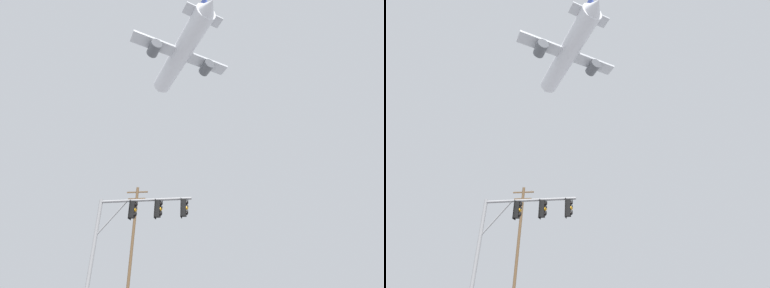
% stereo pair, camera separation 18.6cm
% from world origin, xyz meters
% --- Properties ---
extents(signal_pole_near, '(5.37, 0.58, 5.80)m').
position_xyz_m(signal_pole_near, '(-4.31, 8.35, 4.48)').
color(signal_pole_near, gray).
rests_on(signal_pole_near, ground).
extents(utility_pole, '(2.20, 0.28, 10.52)m').
position_xyz_m(utility_pole, '(-8.05, 20.09, 5.57)').
color(utility_pole, brown).
rests_on(utility_pole, ground).
extents(airplane, '(21.19, 27.45, 8.22)m').
position_xyz_m(airplane, '(-6.79, 38.00, 48.63)').
color(airplane, white).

